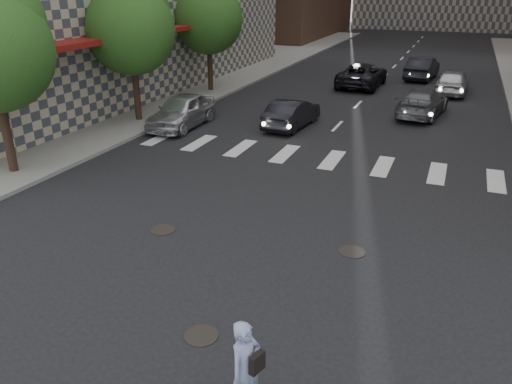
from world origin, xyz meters
TOP-DOWN VIEW (x-y plane):
  - ground at (0.00, 0.00)m, footprint 160.00×160.00m
  - sidewalk_left at (-14.50, 20.00)m, footprint 13.00×80.00m
  - tree_b at (-9.45, 11.14)m, footprint 4.20×4.20m
  - tree_c at (-9.45, 19.14)m, footprint 4.20×4.20m
  - manhole_a at (1.20, -2.50)m, footprint 0.70×0.70m
  - manhole_b at (-2.00, 1.20)m, footprint 0.70×0.70m
  - manhole_c at (3.30, 2.00)m, footprint 0.70×0.70m
  - skateboarder at (2.84, -4.00)m, footprint 0.60×0.95m
  - silver_sedan at (-7.00, 11.04)m, footprint 1.99×4.70m
  - traffic_car_a at (-2.05, 13.00)m, footprint 1.79×4.25m
  - traffic_car_b at (3.61, 17.68)m, footprint 2.63×5.13m
  - traffic_car_c at (-0.87, 24.37)m, footprint 2.74×5.65m
  - traffic_car_d at (4.85, 24.20)m, footprint 2.06×4.65m
  - traffic_car_e at (2.61, 28.76)m, footprint 2.17×4.89m

SIDE VIEW (x-z plane):
  - ground at x=0.00m, z-range 0.00..0.00m
  - manhole_a at x=1.20m, z-range 0.00..0.02m
  - manhole_b at x=-2.00m, z-range 0.00..0.02m
  - manhole_c at x=3.30m, z-range 0.00..0.02m
  - sidewalk_left at x=-14.50m, z-range 0.00..0.15m
  - traffic_car_a at x=-2.05m, z-range 0.00..1.37m
  - traffic_car_b at x=3.61m, z-range 0.00..1.42m
  - traffic_car_c at x=-0.87m, z-range 0.00..1.55m
  - traffic_car_d at x=4.85m, z-range 0.00..1.56m
  - traffic_car_e at x=2.61m, z-range 0.00..1.56m
  - silver_sedan at x=-7.00m, z-range 0.00..1.58m
  - skateboarder at x=2.84m, z-range 0.04..1.89m
  - tree_b at x=-9.45m, z-range 1.35..7.95m
  - tree_c at x=-9.45m, z-range 1.35..7.95m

